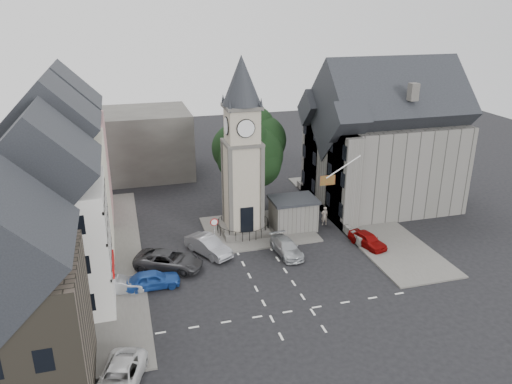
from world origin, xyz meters
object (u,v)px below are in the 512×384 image
object	(u,v)px
stone_shelter	(293,213)
pedestrian	(325,216)
clock_tower	(242,149)
car_west_blue	(153,279)
car_east_red	(368,240)

from	to	relation	value
stone_shelter	pedestrian	bearing A→B (deg)	-1.85
clock_tower	car_west_blue	world-z (taller)	clock_tower
car_west_blue	stone_shelter	bearing A→B (deg)	-63.65
stone_shelter	clock_tower	bearing A→B (deg)	174.16
clock_tower	pedestrian	bearing A→B (deg)	-4.25
clock_tower	car_west_blue	bearing A→B (deg)	-139.43
car_east_red	pedestrian	bearing A→B (deg)	93.51
car_east_red	pedestrian	xyz separation A→B (m)	(-1.89, 5.26, 0.29)
stone_shelter	pedestrian	distance (m)	3.26
clock_tower	car_west_blue	size ratio (longest dim) A/B	3.94
clock_tower	stone_shelter	world-z (taller)	clock_tower
clock_tower	car_east_red	size ratio (longest dim) A/B	4.19
clock_tower	car_west_blue	xyz separation A→B (m)	(-9.00, -7.71, -7.42)
car_west_blue	pedestrian	xyz separation A→B (m)	(17.00, 7.11, 0.25)
car_east_red	pedestrian	world-z (taller)	pedestrian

